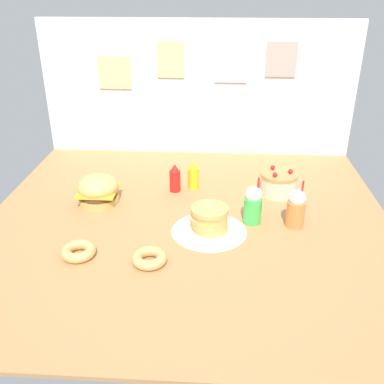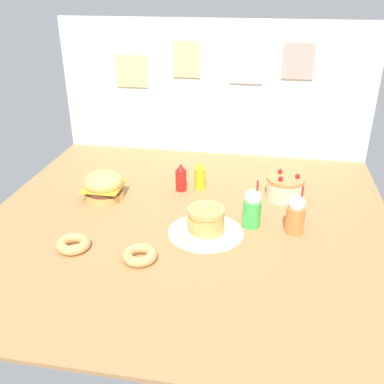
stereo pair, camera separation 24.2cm
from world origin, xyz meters
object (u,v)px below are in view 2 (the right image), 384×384
at_px(mustard_bottle, 200,176).
at_px(layer_cake, 285,187).
at_px(cream_soda_cup, 252,208).
at_px(orange_float_cup, 296,214).
at_px(pancake_stack, 206,222).
at_px(donut_pink_glaze, 73,244).
at_px(ketchup_bottle, 181,178).
at_px(donut_chocolate, 140,255).
at_px(burger, 104,185).

bearing_deg(mustard_bottle, layer_cake, -5.23).
distance_m(cream_soda_cup, orange_float_cup, 0.23).
bearing_deg(pancake_stack, mustard_bottle, 102.38).
xyz_separation_m(layer_cake, donut_pink_glaze, (-1.06, -0.76, -0.04)).
distance_m(layer_cake, ketchup_bottle, 0.65).
distance_m(orange_float_cup, donut_chocolate, 0.85).
distance_m(pancake_stack, orange_float_cup, 0.48).
bearing_deg(donut_pink_glaze, pancake_stack, 22.67).
bearing_deg(pancake_stack, ketchup_bottle, 115.52).
distance_m(layer_cake, orange_float_cup, 0.40).
height_order(ketchup_bottle, mustard_bottle, same).
bearing_deg(ketchup_bottle, layer_cake, 0.30).
bearing_deg(donut_pink_glaze, burger, 94.37).
bearing_deg(layer_cake, donut_chocolate, -131.53).
bearing_deg(orange_float_cup, donut_chocolate, -152.13).
xyz_separation_m(pancake_stack, orange_float_cup, (0.47, 0.09, 0.04)).
height_order(ketchup_bottle, donut_chocolate, ketchup_bottle).
bearing_deg(mustard_bottle, orange_float_cup, -37.30).
relative_size(burger, orange_float_cup, 0.88).
distance_m(burger, ketchup_bottle, 0.49).
bearing_deg(burger, donut_chocolate, -56.34).
height_order(cream_soda_cup, donut_chocolate, cream_soda_cup).
distance_m(ketchup_bottle, cream_soda_cup, 0.60).
distance_m(pancake_stack, ketchup_bottle, 0.54).
xyz_separation_m(ketchup_bottle, donut_chocolate, (-0.05, -0.79, -0.06)).
distance_m(pancake_stack, donut_chocolate, 0.41).
bearing_deg(burger, mustard_bottle, 23.12).
xyz_separation_m(burger, mustard_bottle, (0.56, 0.24, 0.00)).
bearing_deg(layer_cake, donut_pink_glaze, -144.47).
bearing_deg(ketchup_bottle, cream_soda_cup, -38.02).
relative_size(burger, pancake_stack, 0.78).
distance_m(burger, donut_pink_glaze, 0.57).
xyz_separation_m(burger, cream_soda_cup, (0.92, -0.18, 0.02)).
relative_size(layer_cake, donut_pink_glaze, 1.34).
bearing_deg(orange_float_cup, layer_cake, 96.59).
relative_size(pancake_stack, mustard_bottle, 1.70).
height_order(pancake_stack, layer_cake, layer_cake).
bearing_deg(mustard_bottle, pancake_stack, -77.62).
bearing_deg(cream_soda_cup, donut_pink_glaze, -156.15).
xyz_separation_m(layer_cake, orange_float_cup, (0.05, -0.40, 0.04)).
distance_m(orange_float_cup, donut_pink_glaze, 1.16).
distance_m(donut_pink_glaze, donut_chocolate, 0.36).
bearing_deg(donut_chocolate, layer_cake, 48.47).
bearing_deg(burger, ketchup_bottle, 22.67).
relative_size(burger, donut_pink_glaze, 1.43).
bearing_deg(donut_pink_glaze, layer_cake, 35.53).
bearing_deg(mustard_bottle, cream_soda_cup, -49.77).
xyz_separation_m(orange_float_cup, donut_pink_glaze, (-1.10, -0.36, -0.08)).
bearing_deg(mustard_bottle, burger, -156.88).
distance_m(layer_cake, mustard_bottle, 0.54).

